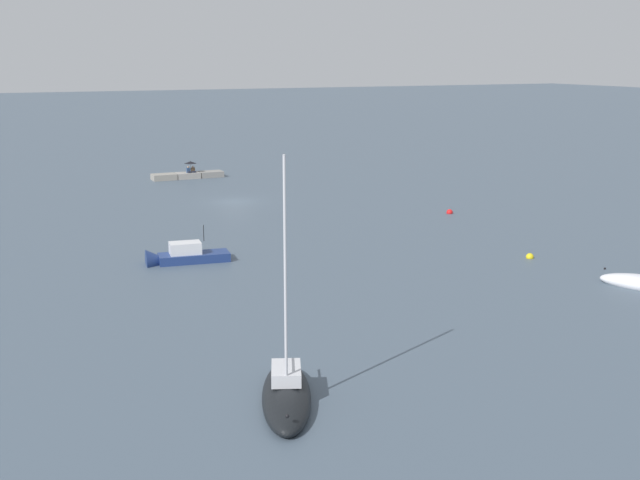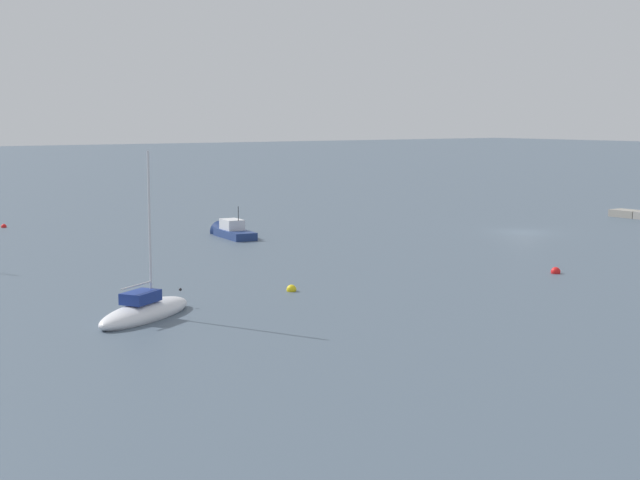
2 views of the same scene
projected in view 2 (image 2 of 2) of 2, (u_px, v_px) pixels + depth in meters
ground_plane at (523, 232)px, 74.33m from camera, size 500.00×500.00×0.00m
sailboat_white_near at (145, 312)px, 42.40m from camera, size 4.81×6.38×7.77m
motorboat_navy_far at (231, 232)px, 71.50m from camera, size 5.59×2.37×3.04m
mooring_buoy_near at (291, 290)px, 49.03m from camera, size 0.52×0.52×0.52m
mooring_buoy_mid at (556, 272)px, 54.65m from camera, size 0.55×0.55×0.55m
mooring_buoy_far at (4, 227)px, 77.44m from camera, size 0.45×0.45×0.45m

